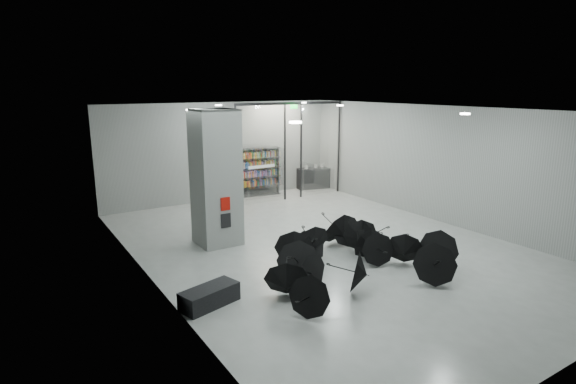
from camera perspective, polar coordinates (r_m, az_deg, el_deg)
room at (r=13.03m, az=4.68°, el=5.09°), size 14.00×14.02×4.01m
column at (r=13.63m, az=-8.97°, el=1.73°), size 1.20×1.20×4.00m
fire_cabinet at (r=13.23m, az=-7.79°, el=-1.47°), size 0.28×0.04×0.38m
info_panel at (r=13.36m, az=-7.72°, el=-3.54°), size 0.30×0.03×0.42m
exit_sign at (r=18.64m, az=0.74°, el=10.54°), size 0.30×0.06×0.15m
glass_partition at (r=18.95m, az=0.37°, el=5.61°), size 5.06×0.08×4.00m
bench at (r=10.29m, az=-9.72°, el=-12.66°), size 1.39×0.87×0.41m
bookshelf at (r=19.77m, az=-3.64°, el=2.51°), size 1.91×0.67×2.06m
shop_counter at (r=21.27m, az=3.22°, el=1.75°), size 1.68×0.97×0.95m
umbrella_cluster at (r=12.08m, az=7.76°, el=-8.07°), size 5.69×4.65×1.30m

